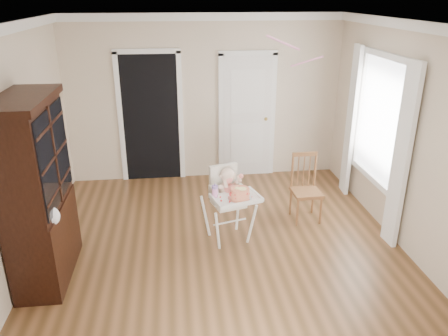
{
  "coord_description": "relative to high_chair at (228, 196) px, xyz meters",
  "views": [
    {
      "loc": [
        -0.53,
        -4.56,
        2.99
      ],
      "look_at": [
        0.04,
        0.24,
        1.04
      ],
      "focal_mm": 35.0,
      "sensor_mm": 36.0,
      "label": 1
    }
  ],
  "objects": [
    {
      "name": "crown_molding",
      "position": [
        -0.11,
        -0.33,
        2.02
      ],
      "size": [
        4.5,
        5.0,
        0.12
      ],
      "primitive_type": null,
      "color": "white",
      "rests_on": "ceiling"
    },
    {
      "name": "cake",
      "position": [
        0.11,
        -0.25,
        0.14
      ],
      "size": [
        0.29,
        0.29,
        0.14
      ],
      "color": "silver",
      "rests_on": "high_chair"
    },
    {
      "name": "streamer",
      "position": [
        0.7,
        0.41,
        1.81
      ],
      "size": [
        0.34,
        0.39,
        0.15
      ],
      "primitive_type": null,
      "rotation": [
        0.26,
        0.0,
        0.71
      ],
      "color": "pink",
      "rests_on": "ceiling"
    },
    {
      "name": "ceiling",
      "position": [
        -0.11,
        -0.33,
        2.08
      ],
      "size": [
        5.0,
        5.0,
        0.0
      ],
      "primitive_type": "plane",
      "rotation": [
        3.14,
        0.0,
        0.0
      ],
      "color": "white",
      "rests_on": "wall_back"
    },
    {
      "name": "sippy_cup",
      "position": [
        -0.19,
        -0.16,
        0.16
      ],
      "size": [
        0.08,
        0.08,
        0.19
      ],
      "rotation": [
        0.0,
        0.0,
        0.28
      ],
      "color": "#E38BC8",
      "rests_on": "high_chair"
    },
    {
      "name": "floor",
      "position": [
        -0.11,
        -0.33,
        -0.62
      ],
      "size": [
        5.0,
        5.0,
        0.0
      ],
      "primitive_type": "plane",
      "color": "#53371C",
      "rests_on": "ground"
    },
    {
      "name": "wall_right",
      "position": [
        2.14,
        -0.33,
        0.73
      ],
      "size": [
        0.0,
        5.0,
        5.0
      ],
      "primitive_type": "plane",
      "rotation": [
        1.57,
        0.0,
        -1.57
      ],
      "color": "beige",
      "rests_on": "floor"
    },
    {
      "name": "window_right",
      "position": [
        2.07,
        0.47,
        0.67
      ],
      "size": [
        0.13,
        1.84,
        2.3
      ],
      "color": "white",
      "rests_on": "wall_right"
    },
    {
      "name": "wall_left",
      "position": [
        -2.36,
        -0.33,
        0.73
      ],
      "size": [
        0.0,
        5.0,
        5.0
      ],
      "primitive_type": "plane",
      "rotation": [
        1.57,
        0.0,
        1.57
      ],
      "color": "beige",
      "rests_on": "floor"
    },
    {
      "name": "high_chair",
      "position": [
        0.0,
        0.0,
        0.0
      ],
      "size": [
        0.73,
        0.83,
        1.0
      ],
      "rotation": [
        0.0,
        0.0,
        0.28
      ],
      "color": "white",
      "rests_on": "floor"
    },
    {
      "name": "china_cabinet",
      "position": [
        -2.1,
        -0.51,
        0.41
      ],
      "size": [
        0.54,
        1.22,
        2.05
      ],
      "color": "black",
      "rests_on": "floor"
    },
    {
      "name": "closet_door",
      "position": [
        0.59,
        2.14,
        0.41
      ],
      "size": [
        0.96,
        0.09,
        2.13
      ],
      "color": "white",
      "rests_on": "wall_back"
    },
    {
      "name": "dining_chair",
      "position": [
        1.14,
        0.44,
        -0.18
      ],
      "size": [
        0.4,
        0.4,
        0.94
      ],
      "rotation": [
        0.0,
        0.0,
        0.03
      ],
      "color": "brown",
      "rests_on": "floor"
    },
    {
      "name": "baby",
      "position": [
        -0.01,
        0.02,
        0.14
      ],
      "size": [
        0.32,
        0.23,
        0.43
      ],
      "rotation": [
        0.0,
        0.0,
        0.28
      ],
      "color": "beige",
      "rests_on": "high_chair"
    },
    {
      "name": "doorway",
      "position": [
        -1.01,
        2.15,
        0.49
      ],
      "size": [
        1.06,
        0.05,
        2.22
      ],
      "color": "black",
      "rests_on": "wall_back"
    },
    {
      "name": "wall_back",
      "position": [
        -0.11,
        2.17,
        0.73
      ],
      "size": [
        4.5,
        0.0,
        4.5
      ],
      "primitive_type": "plane",
      "rotation": [
        1.57,
        0.0,
        0.0
      ],
      "color": "beige",
      "rests_on": "floor"
    }
  ]
}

